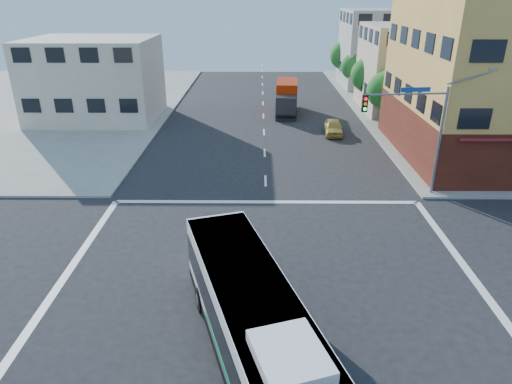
{
  "coord_description": "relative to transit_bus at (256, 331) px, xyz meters",
  "views": [
    {
      "loc": [
        -0.46,
        -16.54,
        12.2
      ],
      "look_at": [
        -0.61,
        5.37,
        2.51
      ],
      "focal_mm": 32.0,
      "sensor_mm": 36.0,
      "label": 1
    }
  ],
  "objects": [
    {
      "name": "building_east_far",
      "position": [
        17.52,
        52.42,
        3.26
      ],
      "size": [
        12.06,
        10.06,
        10.0
      ],
      "color": "#ABAAA5",
      "rests_on": "ground"
    },
    {
      "name": "signal_mast_ne",
      "position": [
        9.62,
        15.06,
        3.24
      ],
      "size": [
        7.91,
        1.13,
        8.07
      ],
      "color": "slate",
      "rests_on": "ground"
    },
    {
      "name": "building_east_near",
      "position": [
        17.52,
        38.42,
        2.76
      ],
      "size": [
        12.06,
        10.06,
        9.0
      ],
      "color": "#BCAC8F",
      "rests_on": "ground"
    },
    {
      "name": "street_tree_c",
      "position": [
        12.44,
        48.36,
        1.72
      ],
      "size": [
        3.4,
        3.4,
        5.29
      ],
      "color": "#342213",
      "rests_on": "ground"
    },
    {
      "name": "street_tree_b",
      "position": [
        12.44,
        40.36,
        2.01
      ],
      "size": [
        3.8,
        3.8,
        5.79
      ],
      "color": "#342213",
      "rests_on": "ground"
    },
    {
      "name": "street_tree_d",
      "position": [
        12.44,
        56.36,
        2.14
      ],
      "size": [
        4.0,
        4.0,
        6.03
      ],
      "color": "#342213",
      "rests_on": "ground"
    },
    {
      "name": "parked_car",
      "position": [
        6.94,
        28.84,
        -1.07
      ],
      "size": [
        1.9,
        4.05,
        1.34
      ],
      "primitive_type": "imported",
      "rotation": [
        0.0,
        0.0,
        -0.08
      ],
      "color": "gold",
      "rests_on": "ground"
    },
    {
      "name": "ground",
      "position": [
        0.54,
        4.44,
        -1.74
      ],
      "size": [
        120.0,
        120.0,
        0.0
      ],
      "primitive_type": "plane",
      "color": "black",
      "rests_on": "ground"
    },
    {
      "name": "building_west",
      "position": [
        -16.48,
        34.42,
        2.26
      ],
      "size": [
        12.06,
        10.06,
        8.0
      ],
      "color": "beige",
      "rests_on": "ground"
    },
    {
      "name": "street_tree_a",
      "position": [
        12.44,
        32.36,
        1.84
      ],
      "size": [
        3.6,
        3.6,
        5.53
      ],
      "color": "#342213",
      "rests_on": "ground"
    },
    {
      "name": "transit_bus",
      "position": [
        0.0,
        0.0,
        0.0
      ],
      "size": [
        6.11,
        12.26,
        3.57
      ],
      "rotation": [
        0.0,
        0.0,
        0.31
      ],
      "color": "black",
      "rests_on": "ground"
    },
    {
      "name": "box_truck",
      "position": [
        3.05,
        36.87,
        -0.15
      ],
      "size": [
        2.67,
        7.44,
        3.29
      ],
      "rotation": [
        0.0,
        0.0,
        -0.08
      ],
      "color": "black",
      "rests_on": "ground"
    }
  ]
}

